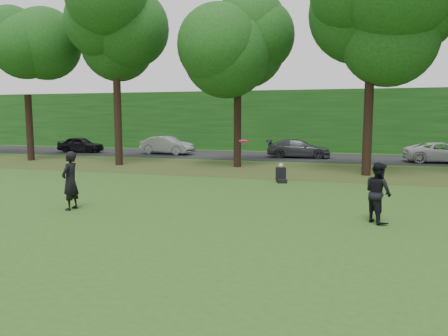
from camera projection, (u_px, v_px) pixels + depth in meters
name	position (u px, v px, depth m)	size (l,w,h in m)	color
ground	(209.00, 233.00, 10.97)	(120.00, 120.00, 0.00)	#304F18
leaf_litter	(287.00, 171.00, 23.33)	(60.00, 7.00, 0.01)	#413817
street	(304.00, 157.00, 30.93)	(70.00, 7.00, 0.02)	black
far_hedge	(313.00, 121.00, 36.34)	(70.00, 3.00, 5.00)	#154313
player_left	(70.00, 181.00, 13.58)	(0.67, 0.44, 1.83)	black
player_right	(378.00, 193.00, 11.93)	(0.82, 0.64, 1.68)	black
parked_cars	(328.00, 149.00, 29.52)	(36.90, 3.22, 1.49)	black
frisbee	(244.00, 141.00, 12.46)	(0.38, 0.37, 0.14)	#FF1580
seated_person	(281.00, 175.00, 19.35)	(0.62, 0.82, 0.83)	black
tree_line	(283.00, 19.00, 22.43)	(55.30, 7.90, 12.31)	black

